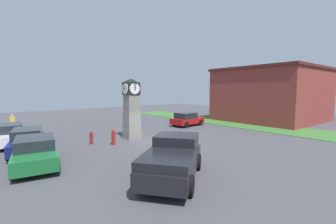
{
  "coord_description": "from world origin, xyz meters",
  "views": [
    {
      "loc": [
        13.52,
        -10.32,
        3.96
      ],
      "look_at": [
        -0.99,
        1.58,
        2.13
      ],
      "focal_mm": 24.0,
      "sensor_mm": 36.0,
      "label": 1
    }
  ],
  "objects_px": {
    "car_by_building": "(35,152)",
    "car_end_of_row": "(187,119)",
    "clock_tower": "(132,109)",
    "pickup_truck": "(173,158)",
    "bollard_near_tower": "(113,137)",
    "bollard_mid_row": "(91,138)",
    "car_navy_sedan": "(8,135)",
    "pedestrian_near_bench": "(12,122)",
    "car_near_tower": "(27,140)"
  },
  "relations": [
    {
      "from": "car_by_building",
      "to": "car_end_of_row",
      "type": "distance_m",
      "value": 16.11
    },
    {
      "from": "bollard_near_tower",
      "to": "pickup_truck",
      "type": "xyz_separation_m",
      "value": [
        7.55,
        -0.77,
        0.37
      ]
    },
    {
      "from": "bollard_near_tower",
      "to": "bollard_mid_row",
      "type": "bearing_deg",
      "value": -134.97
    },
    {
      "from": "pickup_truck",
      "to": "pedestrian_near_bench",
      "type": "distance_m",
      "value": 19.23
    },
    {
      "from": "car_navy_sedan",
      "to": "car_by_building",
      "type": "height_order",
      "value": "car_navy_sedan"
    },
    {
      "from": "car_navy_sedan",
      "to": "pickup_truck",
      "type": "xyz_separation_m",
      "value": [
        12.22,
        5.2,
        0.16
      ]
    },
    {
      "from": "bollard_near_tower",
      "to": "bollard_mid_row",
      "type": "distance_m",
      "value": 1.68
    },
    {
      "from": "car_navy_sedan",
      "to": "car_near_tower",
      "type": "relative_size",
      "value": 0.95
    },
    {
      "from": "bollard_mid_row",
      "to": "pickup_truck",
      "type": "height_order",
      "value": "pickup_truck"
    },
    {
      "from": "clock_tower",
      "to": "car_by_building",
      "type": "bearing_deg",
      "value": -69.26
    },
    {
      "from": "car_end_of_row",
      "to": "pickup_truck",
      "type": "bearing_deg",
      "value": -46.54
    },
    {
      "from": "bollard_near_tower",
      "to": "car_by_building",
      "type": "bearing_deg",
      "value": -71.55
    },
    {
      "from": "car_navy_sedan",
      "to": "pedestrian_near_bench",
      "type": "relative_size",
      "value": 2.76
    },
    {
      "from": "clock_tower",
      "to": "pickup_truck",
      "type": "xyz_separation_m",
      "value": [
        8.6,
        -2.91,
        -1.5
      ]
    },
    {
      "from": "car_end_of_row",
      "to": "bollard_near_tower",
      "type": "bearing_deg",
      "value": -74.4
    },
    {
      "from": "car_by_building",
      "to": "pickup_truck",
      "type": "relative_size",
      "value": 0.92
    },
    {
      "from": "clock_tower",
      "to": "car_near_tower",
      "type": "relative_size",
      "value": 1.02
    },
    {
      "from": "pickup_truck",
      "to": "pedestrian_near_bench",
      "type": "relative_size",
      "value": 3.09
    },
    {
      "from": "clock_tower",
      "to": "car_by_building",
      "type": "relative_size",
      "value": 1.04
    },
    {
      "from": "pedestrian_near_bench",
      "to": "car_near_tower",
      "type": "bearing_deg",
      "value": -0.07
    },
    {
      "from": "car_near_tower",
      "to": "car_end_of_row",
      "type": "xyz_separation_m",
      "value": [
        -1.2,
        15.36,
        -0.01
      ]
    },
    {
      "from": "car_navy_sedan",
      "to": "pickup_truck",
      "type": "relative_size",
      "value": 0.89
    },
    {
      "from": "car_end_of_row",
      "to": "pickup_truck",
      "type": "distance_m",
      "value": 15.13
    },
    {
      "from": "bollard_mid_row",
      "to": "car_navy_sedan",
      "type": "distance_m",
      "value": 5.91
    },
    {
      "from": "pedestrian_near_bench",
      "to": "clock_tower",
      "type": "bearing_deg",
      "value": 35.71
    },
    {
      "from": "bollard_mid_row",
      "to": "car_navy_sedan",
      "type": "xyz_separation_m",
      "value": [
        -3.48,
        -4.77,
        0.29
      ]
    },
    {
      "from": "car_near_tower",
      "to": "car_by_building",
      "type": "xyz_separation_m",
      "value": [
        3.4,
        -0.08,
        0.0
      ]
    },
    {
      "from": "car_navy_sedan",
      "to": "car_end_of_row",
      "type": "relative_size",
      "value": 1.14
    },
    {
      "from": "car_by_building",
      "to": "pickup_truck",
      "type": "height_order",
      "value": "pickup_truck"
    },
    {
      "from": "car_navy_sedan",
      "to": "car_end_of_row",
      "type": "distance_m",
      "value": 16.28
    },
    {
      "from": "car_by_building",
      "to": "car_end_of_row",
      "type": "xyz_separation_m",
      "value": [
        -4.6,
        15.44,
        -0.01
      ]
    },
    {
      "from": "pickup_truck",
      "to": "bollard_near_tower",
      "type": "bearing_deg",
      "value": 174.21
    },
    {
      "from": "car_end_of_row",
      "to": "pickup_truck",
      "type": "xyz_separation_m",
      "value": [
        10.41,
        -10.98,
        0.17
      ]
    },
    {
      "from": "bollard_near_tower",
      "to": "car_near_tower",
      "type": "relative_size",
      "value": 0.23
    },
    {
      "from": "pedestrian_near_bench",
      "to": "car_end_of_row",
      "type": "bearing_deg",
      "value": 61.53
    },
    {
      "from": "bollard_near_tower",
      "to": "pedestrian_near_bench",
      "type": "relative_size",
      "value": 0.67
    },
    {
      "from": "clock_tower",
      "to": "pickup_truck",
      "type": "relative_size",
      "value": 0.96
    },
    {
      "from": "car_near_tower",
      "to": "car_by_building",
      "type": "relative_size",
      "value": 1.02
    },
    {
      "from": "car_navy_sedan",
      "to": "pedestrian_near_bench",
      "type": "distance_m",
      "value": 6.56
    },
    {
      "from": "clock_tower",
      "to": "car_by_building",
      "type": "xyz_separation_m",
      "value": [
        2.79,
        -7.37,
        -1.66
      ]
    },
    {
      "from": "bollard_near_tower",
      "to": "pedestrian_near_bench",
      "type": "xyz_separation_m",
      "value": [
        -11.18,
        -5.13,
        0.38
      ]
    },
    {
      "from": "car_navy_sedan",
      "to": "car_by_building",
      "type": "bearing_deg",
      "value": 6.54
    },
    {
      "from": "car_by_building",
      "to": "pedestrian_near_bench",
      "type": "xyz_separation_m",
      "value": [
        -12.92,
        0.09,
        0.17
      ]
    },
    {
      "from": "clock_tower",
      "to": "car_navy_sedan",
      "type": "distance_m",
      "value": 9.03
    },
    {
      "from": "car_by_building",
      "to": "clock_tower",
      "type": "bearing_deg",
      "value": 110.74
    },
    {
      "from": "car_by_building",
      "to": "car_end_of_row",
      "type": "bearing_deg",
      "value": 106.58
    },
    {
      "from": "bollard_mid_row",
      "to": "car_by_building",
      "type": "height_order",
      "value": "car_by_building"
    },
    {
      "from": "car_near_tower",
      "to": "clock_tower",
      "type": "bearing_deg",
      "value": 85.27
    },
    {
      "from": "bollard_near_tower",
      "to": "car_navy_sedan",
      "type": "relative_size",
      "value": 0.24
    },
    {
      "from": "car_navy_sedan",
      "to": "car_end_of_row",
      "type": "height_order",
      "value": "car_navy_sedan"
    }
  ]
}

